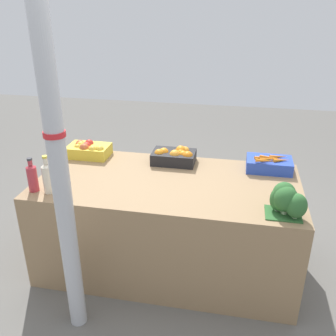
{
  "coord_description": "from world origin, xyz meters",
  "views": [
    {
      "loc": [
        0.48,
        -2.43,
        1.99
      ],
      "look_at": [
        0.0,
        0.0,
        0.85
      ],
      "focal_mm": 40.0,
      "sensor_mm": 36.0,
      "label": 1
    }
  ],
  "objects_px": {
    "apple_crate": "(88,149)",
    "carrot_crate": "(269,164)",
    "juice_bottle_ruby": "(32,177)",
    "juice_bottle_cloudy": "(48,177)",
    "orange_crate": "(175,156)",
    "support_pole": "(57,155)",
    "broccoli_pile": "(286,200)"
  },
  "relations": [
    {
      "from": "apple_crate",
      "to": "carrot_crate",
      "type": "relative_size",
      "value": 1.0
    },
    {
      "from": "carrot_crate",
      "to": "juice_bottle_ruby",
      "type": "xyz_separation_m",
      "value": [
        -1.62,
        -0.66,
        0.05
      ]
    },
    {
      "from": "juice_bottle_ruby",
      "to": "juice_bottle_cloudy",
      "type": "bearing_deg",
      "value": 0.0
    },
    {
      "from": "orange_crate",
      "to": "carrot_crate",
      "type": "relative_size",
      "value": 1.0
    },
    {
      "from": "orange_crate",
      "to": "carrot_crate",
      "type": "height_order",
      "value": "orange_crate"
    },
    {
      "from": "juice_bottle_ruby",
      "to": "juice_bottle_cloudy",
      "type": "distance_m",
      "value": 0.12
    },
    {
      "from": "support_pole",
      "to": "juice_bottle_cloudy",
      "type": "bearing_deg",
      "value": 128.52
    },
    {
      "from": "carrot_crate",
      "to": "juice_bottle_cloudy",
      "type": "height_order",
      "value": "juice_bottle_cloudy"
    },
    {
      "from": "carrot_crate",
      "to": "juice_bottle_cloudy",
      "type": "bearing_deg",
      "value": -156.26
    },
    {
      "from": "support_pole",
      "to": "juice_bottle_ruby",
      "type": "bearing_deg",
      "value": 137.89
    },
    {
      "from": "broccoli_pile",
      "to": "apple_crate",
      "type": "bearing_deg",
      "value": 157.62
    },
    {
      "from": "apple_crate",
      "to": "juice_bottle_cloudy",
      "type": "relative_size",
      "value": 1.27
    },
    {
      "from": "support_pole",
      "to": "broccoli_pile",
      "type": "xyz_separation_m",
      "value": [
        1.27,
        0.39,
        -0.36
      ]
    },
    {
      "from": "apple_crate",
      "to": "juice_bottle_ruby",
      "type": "xyz_separation_m",
      "value": [
        -0.13,
        -0.66,
        0.04
      ]
    },
    {
      "from": "juice_bottle_cloudy",
      "to": "support_pole",
      "type": "bearing_deg",
      "value": -51.48
    },
    {
      "from": "broccoli_pile",
      "to": "support_pole",
      "type": "bearing_deg",
      "value": -162.78
    },
    {
      "from": "carrot_crate",
      "to": "broccoli_pile",
      "type": "relative_size",
      "value": 1.45
    },
    {
      "from": "apple_crate",
      "to": "orange_crate",
      "type": "height_order",
      "value": "orange_crate"
    },
    {
      "from": "apple_crate",
      "to": "juice_bottle_ruby",
      "type": "height_order",
      "value": "juice_bottle_ruby"
    },
    {
      "from": "support_pole",
      "to": "orange_crate",
      "type": "relative_size",
      "value": 7.0
    },
    {
      "from": "support_pole",
      "to": "broccoli_pile",
      "type": "distance_m",
      "value": 1.38
    },
    {
      "from": "apple_crate",
      "to": "broccoli_pile",
      "type": "height_order",
      "value": "broccoli_pile"
    },
    {
      "from": "apple_crate",
      "to": "carrot_crate",
      "type": "xyz_separation_m",
      "value": [
        1.49,
        0.0,
        -0.01
      ]
    },
    {
      "from": "orange_crate",
      "to": "juice_bottle_cloudy",
      "type": "relative_size",
      "value": 1.27
    },
    {
      "from": "support_pole",
      "to": "juice_bottle_cloudy",
      "type": "relative_size",
      "value": 8.88
    },
    {
      "from": "orange_crate",
      "to": "juice_bottle_cloudy",
      "type": "distance_m",
      "value": 1.01
    },
    {
      "from": "apple_crate",
      "to": "juice_bottle_ruby",
      "type": "relative_size",
      "value": 1.4
    },
    {
      "from": "apple_crate",
      "to": "carrot_crate",
      "type": "bearing_deg",
      "value": 0.15
    },
    {
      "from": "support_pole",
      "to": "juice_bottle_cloudy",
      "type": "xyz_separation_m",
      "value": [
        -0.3,
        0.38,
        -0.34
      ]
    },
    {
      "from": "apple_crate",
      "to": "juice_bottle_cloudy",
      "type": "bearing_deg",
      "value": -91.49
    },
    {
      "from": "support_pole",
      "to": "apple_crate",
      "type": "xyz_separation_m",
      "value": [
        -0.28,
        1.03,
        -0.4
      ]
    },
    {
      "from": "juice_bottle_cloudy",
      "to": "juice_bottle_ruby",
      "type": "bearing_deg",
      "value": 180.0
    }
  ]
}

